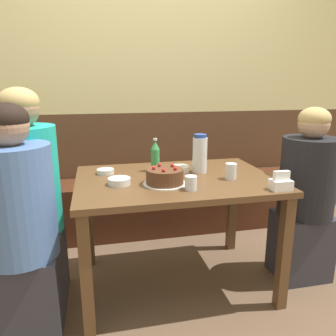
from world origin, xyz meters
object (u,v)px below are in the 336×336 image
person_pale_blue_shirt (306,198)px  birthday_cake (165,177)px  glass_tumbler_short (231,171)px  bowl_soup_white (180,169)px  person_grey_tee (20,228)px  bowl_rice_small (106,171)px  bench_seat (153,205)px  bowl_side_dish (119,181)px  soju_bottle (155,156)px  napkin_holder (281,183)px  water_pitcher (200,154)px  person_teal_shirt (30,201)px  glass_water_tall (191,183)px

person_pale_blue_shirt → birthday_cake: bearing=1.9°
glass_tumbler_short → person_pale_blue_shirt: person_pale_blue_shirt is taller
birthday_cake → bowl_soup_white: size_ratio=1.94×
person_grey_tee → bowl_soup_white: bearing=22.3°
bowl_rice_small → glass_tumbler_short: glass_tumbler_short is taller
bench_seat → bowl_side_dish: bowl_side_dish is taller
bench_seat → soju_bottle: soju_bottle is taller
napkin_holder → bowl_soup_white: bearing=132.7°
water_pitcher → bowl_side_dish: 0.56m
bench_seat → bowl_side_dish: size_ratio=21.06×
birthday_cake → person_pale_blue_shirt: bearing=1.9°
birthday_cake → person_teal_shirt: 0.80m
birthday_cake → glass_water_tall: birthday_cake is taller
water_pitcher → person_grey_tee: 1.12m
glass_tumbler_short → water_pitcher: bearing=125.3°
bench_seat → napkin_holder: size_ratio=24.67×
napkin_holder → glass_tumbler_short: (-0.18, 0.25, 0.01)m
napkin_holder → person_teal_shirt: bearing=163.9°
soju_bottle → glass_tumbler_short: bearing=-34.5°
glass_water_tall → person_pale_blue_shirt: 0.88m
person_pale_blue_shirt → person_teal_shirt: bearing=-4.2°
person_pale_blue_shirt → person_grey_tee: person_grey_tee is taller
person_teal_shirt → person_pale_blue_shirt: person_teal_shirt is taller
bench_seat → glass_tumbler_short: bearing=-71.3°
napkin_holder → person_grey_tee: bearing=175.8°
soju_bottle → bowl_side_dish: soju_bottle is taller
water_pitcher → glass_tumbler_short: 0.25m
bowl_side_dish → person_grey_tee: (-0.51, -0.18, -0.15)m
soju_bottle → bowl_soup_white: bearing=-19.4°
bowl_soup_white → glass_water_tall: glass_water_tall is taller
glass_tumbler_short → glass_water_tall: bearing=-153.4°
water_pitcher → bowl_rice_small: size_ratio=2.30×
person_teal_shirt → water_pitcher: bearing=2.6°
water_pitcher → person_grey_tee: person_grey_tee is taller
water_pitcher → person_teal_shirt: size_ratio=0.20×
bowl_soup_white → bowl_side_dish: bearing=-154.6°
glass_water_tall → person_pale_blue_shirt: size_ratio=0.07×
birthday_cake → water_pitcher: (0.27, 0.21, 0.08)m
napkin_holder → glass_water_tall: (-0.48, 0.10, 0.00)m
bench_seat → glass_water_tall: size_ratio=34.85×
bowl_soup_white → person_grey_tee: person_grey_tee is taller
bench_seat → soju_bottle: 0.89m
water_pitcher → glass_water_tall: 0.38m
bowl_soup_white → person_teal_shirt: (-0.92, -0.08, -0.12)m
soju_bottle → person_pale_blue_shirt: size_ratio=0.19×
bowl_side_dish → person_grey_tee: bearing=-160.2°
bench_seat → bowl_side_dish: 1.09m
water_pitcher → bowl_side_dish: size_ratio=1.93×
person_pale_blue_shirt → bowl_rice_small: bearing=-12.0°
birthday_cake → person_pale_blue_shirt: person_pale_blue_shirt is taller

